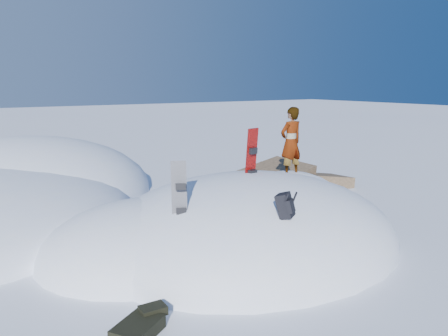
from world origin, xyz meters
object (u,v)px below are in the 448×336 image
snowboard_red (251,164)px  backpack (286,206)px  person (291,142)px  snowboard_dark (180,201)px

snowboard_red → backpack: 2.39m
backpack → person: person is taller
backpack → person: bearing=14.2°
snowboard_dark → person: bearing=43.4°
snowboard_red → person: bearing=3.0°
snowboard_red → person: person is taller
snowboard_red → backpack: size_ratio=3.29×
snowboard_dark → backpack: 1.92m
snowboard_red → person: (1.52, 0.39, 0.35)m
snowboard_dark → person: 4.14m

